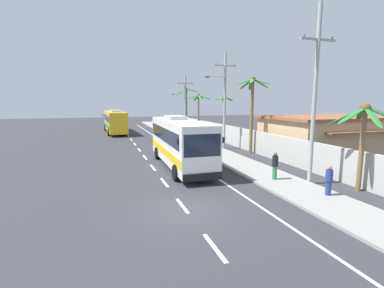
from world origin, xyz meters
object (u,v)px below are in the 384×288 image
utility_pole_far (185,104)px  palm_third (186,100)px  palm_second (252,100)px  coach_bus_foreground (180,141)px  pedestrian_midwalk (275,165)px  motorcycle_beside_bus (179,141)px  pedestrian_far_walk (329,180)px  coach_bus_far_lane (115,121)px  utility_pole_nearest (315,94)px  roadside_building (325,135)px  palm_fourth (224,109)px  utility_pole_mid (224,99)px  palm_farthest (364,125)px  palm_nearest (199,103)px

utility_pole_far → palm_third: size_ratio=1.19×
palm_second → palm_third: bearing=90.6°
coach_bus_foreground → pedestrian_midwalk: (4.57, -5.83, -0.95)m
motorcycle_beside_bus → pedestrian_far_walk: 18.57m
coach_bus_far_lane → motorcycle_beside_bus: coach_bus_far_lane is taller
utility_pole_nearest → roadside_building: (8.19, 7.65, -3.60)m
utility_pole_far → palm_fourth: utility_pole_far is taller
utility_pole_nearest → palm_third: bearing=87.3°
pedestrian_far_walk → utility_pole_mid: (1.06, 15.74, 4.29)m
palm_fourth → utility_pole_mid: bearing=-114.6°
coach_bus_far_lane → utility_pole_nearest: size_ratio=1.17×
coach_bus_foreground → palm_farthest: 12.09m
pedestrian_far_walk → roadside_building: 13.48m
utility_pole_mid → palm_fourth: size_ratio=1.70×
motorcycle_beside_bus → utility_pole_nearest: utility_pole_nearest is taller
palm_fourth → roadside_building: bearing=-63.2°
pedestrian_midwalk → utility_pole_far: bearing=121.1°
palm_fourth → palm_farthest: 20.59m
palm_farthest → palm_nearest: bearing=90.2°
coach_bus_far_lane → palm_farthest: (11.74, -34.08, 1.81)m
pedestrian_midwalk → pedestrian_far_walk: pedestrian_midwalk is taller
coach_bus_foreground → palm_fourth: (8.95, 11.69, 2.08)m
motorcycle_beside_bus → roadside_building: 14.72m
motorcycle_beside_bus → palm_nearest: bearing=59.8°
utility_pole_nearest → roadside_building: 11.77m
coach_bus_foreground → motorcycle_beside_bus: 9.43m
roadside_building → pedestrian_far_walk: bearing=-132.0°
palm_fourth → utility_pole_nearest: bearing=-98.1°
palm_third → palm_farthest: (0.27, -33.12, -1.43)m
coach_bus_far_lane → coach_bus_foreground: bearing=-81.6°
pedestrian_midwalk → utility_pole_nearest: (1.72, -1.10, 4.38)m
pedestrian_midwalk → palm_third: size_ratio=0.24×
palm_third → palm_fourth: 12.65m
pedestrian_far_walk → palm_nearest: bearing=-127.8°
utility_pole_nearest → palm_farthest: bearing=-48.4°
palm_nearest → palm_third: (-0.18, 5.68, 0.43)m
coach_bus_far_lane → utility_pole_mid: bearing=-61.3°
utility_pole_far → palm_farthest: 28.80m
pedestrian_midwalk → palm_farthest: size_ratio=0.35×
motorcycle_beside_bus → roadside_building: (12.10, -8.31, 1.15)m
coach_bus_foreground → motorcycle_beside_bus: size_ratio=5.61×
coach_bus_foreground → roadside_building: 14.50m
pedestrian_far_walk → palm_fourth: palm_fourth is taller
utility_pole_far → utility_pole_nearest: bearing=-89.8°
palm_nearest → palm_fourth: palm_nearest is taller
palm_nearest → palm_farthest: palm_nearest is taller
motorcycle_beside_bus → pedestrian_far_walk: bearing=-80.4°
utility_pole_nearest → palm_farthest: utility_pole_nearest is taller
coach_bus_far_lane → palm_fourth: palm_fourth is taller
pedestrian_far_walk → utility_pole_far: size_ratio=0.18×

